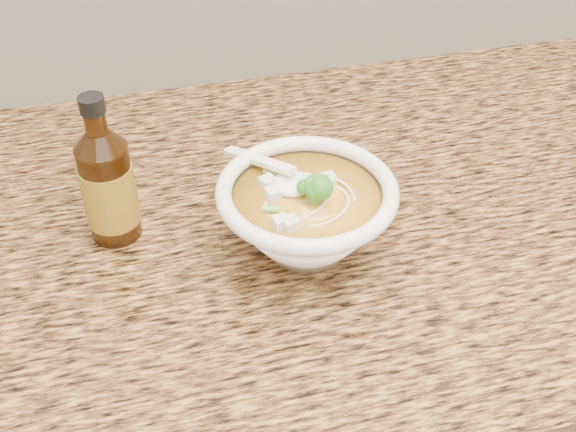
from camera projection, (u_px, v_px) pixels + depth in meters
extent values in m
cube|color=#361D10|center=(406.00, 412.00, 1.17)|extent=(4.00, 0.65, 0.86)
cube|color=olive|center=(445.00, 195.00, 0.88)|extent=(4.00, 0.68, 0.04)
cylinder|color=white|center=(306.00, 245.00, 0.78)|extent=(0.08, 0.08, 0.01)
torus|color=white|center=(307.00, 191.00, 0.73)|extent=(0.19, 0.19, 0.02)
torus|color=beige|center=(318.00, 188.00, 0.75)|extent=(0.06, 0.06, 0.00)
torus|color=beige|center=(315.00, 205.00, 0.73)|extent=(0.10, 0.10, 0.00)
torus|color=beige|center=(310.00, 204.00, 0.73)|extent=(0.08, 0.08, 0.00)
torus|color=beige|center=(313.00, 197.00, 0.74)|extent=(0.07, 0.07, 0.00)
torus|color=beige|center=(310.00, 193.00, 0.75)|extent=(0.09, 0.09, 0.00)
torus|color=beige|center=(323.00, 208.00, 0.73)|extent=(0.08, 0.08, 0.00)
torus|color=beige|center=(308.00, 197.00, 0.75)|extent=(0.10, 0.10, 0.00)
cube|color=silver|center=(293.00, 174.00, 0.76)|extent=(0.02, 0.02, 0.02)
cube|color=silver|center=(302.00, 203.00, 0.72)|extent=(0.02, 0.02, 0.02)
cube|color=silver|center=(314.00, 201.00, 0.72)|extent=(0.02, 0.02, 0.01)
cube|color=silver|center=(337.00, 217.00, 0.70)|extent=(0.01, 0.01, 0.01)
cube|color=silver|center=(325.00, 208.00, 0.71)|extent=(0.02, 0.02, 0.01)
cube|color=silver|center=(264.00, 200.00, 0.72)|extent=(0.02, 0.02, 0.01)
cube|color=silver|center=(336.00, 195.00, 0.73)|extent=(0.02, 0.02, 0.02)
cube|color=silver|center=(319.00, 168.00, 0.77)|extent=(0.02, 0.02, 0.01)
ellipsoid|color=#196014|center=(315.00, 187.00, 0.72)|extent=(0.03, 0.03, 0.03)
cylinder|color=#6EC84D|center=(334.00, 198.00, 0.73)|extent=(0.02, 0.02, 0.01)
cylinder|color=#6EC84D|center=(302.00, 228.00, 0.69)|extent=(0.01, 0.02, 0.01)
cylinder|color=#6EC84D|center=(287.00, 166.00, 0.77)|extent=(0.01, 0.02, 0.01)
cylinder|color=#6EC84D|center=(267.00, 168.00, 0.76)|extent=(0.02, 0.01, 0.01)
ellipsoid|color=white|center=(292.00, 184.00, 0.74)|extent=(0.04, 0.04, 0.02)
cube|color=white|center=(259.00, 160.00, 0.77)|extent=(0.06, 0.09, 0.03)
cylinder|color=#3B1E08|center=(109.00, 192.00, 0.76)|extent=(0.07, 0.07, 0.11)
cylinder|color=#3B1E08|center=(95.00, 122.00, 0.71)|extent=(0.03, 0.03, 0.02)
cylinder|color=black|center=(92.00, 104.00, 0.69)|extent=(0.03, 0.03, 0.02)
cylinder|color=red|center=(110.00, 194.00, 0.76)|extent=(0.07, 0.07, 0.07)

